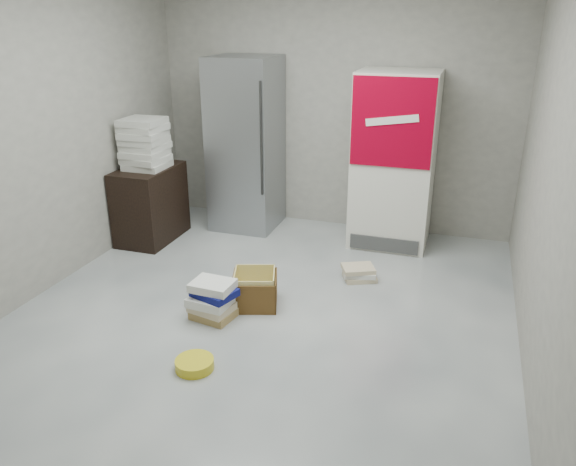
% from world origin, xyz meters
% --- Properties ---
extents(ground, '(5.00, 5.00, 0.00)m').
position_xyz_m(ground, '(0.00, 0.00, 0.00)').
color(ground, silver).
rests_on(ground, ground).
extents(room_shell, '(4.04, 5.04, 2.82)m').
position_xyz_m(room_shell, '(0.00, 0.00, 1.80)').
color(room_shell, '#A19C90').
rests_on(room_shell, ground).
extents(steel_fridge, '(0.70, 0.72, 1.90)m').
position_xyz_m(steel_fridge, '(-0.90, 2.13, 0.95)').
color(steel_fridge, '#A1A4A9').
rests_on(steel_fridge, ground).
extents(coke_cooler, '(0.80, 0.73, 1.80)m').
position_xyz_m(coke_cooler, '(0.75, 2.12, 0.90)').
color(coke_cooler, silver).
rests_on(coke_cooler, ground).
extents(wood_shelf, '(0.50, 0.80, 0.80)m').
position_xyz_m(wood_shelf, '(-1.73, 1.40, 0.40)').
color(wood_shelf, black).
rests_on(wood_shelf, ground).
extents(supply_box_stack, '(0.43, 0.45, 0.52)m').
position_xyz_m(supply_box_stack, '(-1.73, 1.40, 1.06)').
color(supply_box_stack, silver).
rests_on(supply_box_stack, wood_shelf).
extents(phonebook_stack_main, '(0.41, 0.34, 0.33)m').
position_xyz_m(phonebook_stack_main, '(-0.36, 0.02, 0.17)').
color(phonebook_stack_main, '#A2834C').
rests_on(phonebook_stack_main, ground).
extents(phonebook_stack_side, '(0.37, 0.33, 0.13)m').
position_xyz_m(phonebook_stack_side, '(0.63, 1.10, 0.07)').
color(phonebook_stack_side, beige).
rests_on(phonebook_stack_side, ground).
extents(cardboard_box, '(0.47, 0.47, 0.30)m').
position_xyz_m(cardboard_box, '(-0.12, 0.34, 0.12)').
color(cardboard_box, gold).
rests_on(cardboard_box, ground).
extents(bucket_lid, '(0.32, 0.32, 0.07)m').
position_xyz_m(bucket_lid, '(-0.18, -0.65, 0.04)').
color(bucket_lid, yellow).
rests_on(bucket_lid, ground).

